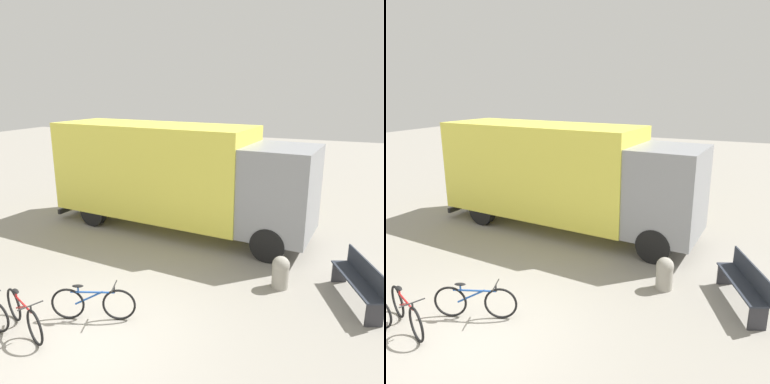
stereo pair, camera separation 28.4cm
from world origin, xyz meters
The scene contains 6 objects.
ground_plane centered at (0.00, 0.00, 0.00)m, with size 60.00×60.00×0.00m, color gray.
delivery_truck centered at (-0.93, 5.58, 1.80)m, with size 8.39×2.86×3.28m.
park_bench centered at (4.44, 3.15, 0.52)m, with size 1.08×1.81×0.92m.
bicycle_middle centered at (-1.22, -0.29, 0.35)m, with size 1.53×0.72×0.74m.
bicycle_far centered at (-0.28, 0.50, 0.35)m, with size 1.55×0.67×0.74m.
bollard_near_bench centered at (2.82, 3.13, 0.40)m, with size 0.39×0.39×0.75m.
Camera 1 is at (3.93, -4.61, 4.31)m, focal length 35.00 mm.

